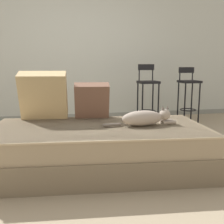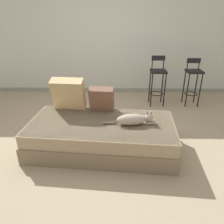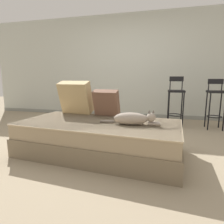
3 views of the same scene
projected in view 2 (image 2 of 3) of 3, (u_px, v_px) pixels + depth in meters
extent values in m
plane|color=gray|center=(103.00, 135.00, 3.63)|extent=(16.00, 16.00, 0.00)
cube|color=#B7BCB2|center=(108.00, 38.00, 5.14)|extent=(8.00, 0.10, 2.60)
cube|color=gray|center=(108.00, 90.00, 5.61)|extent=(8.00, 0.02, 0.09)
cube|color=#766750|center=(102.00, 141.00, 3.22)|extent=(2.16, 1.20, 0.24)
cube|color=#9E896B|center=(101.00, 128.00, 3.13)|extent=(2.12, 1.16, 0.19)
cube|color=tan|center=(101.00, 123.00, 3.09)|extent=(2.13, 1.17, 0.02)
cube|color=tan|center=(69.00, 94.00, 3.41)|extent=(0.52, 0.36, 0.53)
cube|color=brown|center=(102.00, 99.00, 3.39)|extent=(0.40, 0.27, 0.40)
ellipsoid|color=gray|center=(132.00, 119.00, 3.01)|extent=(0.43, 0.21, 0.15)
sphere|color=gray|center=(149.00, 117.00, 3.02)|extent=(0.11, 0.11, 0.11)
cone|color=#544C44|center=(148.00, 113.00, 2.99)|extent=(0.03, 0.03, 0.04)
cone|color=#544C44|center=(151.00, 113.00, 2.99)|extent=(0.03, 0.03, 0.04)
cylinder|color=gray|center=(152.00, 123.00, 3.03)|extent=(0.14, 0.05, 0.04)
cylinder|color=gray|center=(151.00, 121.00, 3.08)|extent=(0.14, 0.05, 0.04)
cylinder|color=#544C44|center=(110.00, 123.00, 3.04)|extent=(0.18, 0.05, 0.03)
cylinder|color=black|center=(151.00, 91.00, 4.57)|extent=(0.02, 0.02, 0.72)
cylinder|color=black|center=(165.00, 91.00, 4.57)|extent=(0.02, 0.02, 0.72)
cylinder|color=black|center=(150.00, 87.00, 4.82)|extent=(0.02, 0.02, 0.72)
cylinder|color=black|center=(162.00, 87.00, 4.82)|extent=(0.02, 0.02, 0.72)
torus|color=black|center=(156.00, 94.00, 4.74)|extent=(0.29, 0.29, 0.02)
cube|color=black|center=(158.00, 71.00, 4.54)|extent=(0.32, 0.32, 0.04)
cylinder|color=black|center=(152.00, 64.00, 4.61)|extent=(0.02, 0.02, 0.27)
cylinder|color=black|center=(164.00, 64.00, 4.61)|extent=(0.02, 0.02, 0.27)
cube|color=black|center=(158.00, 58.00, 4.55)|extent=(0.28, 0.03, 0.10)
cylinder|color=black|center=(187.00, 91.00, 4.57)|extent=(0.02, 0.02, 0.72)
cylinder|color=black|center=(200.00, 91.00, 4.56)|extent=(0.02, 0.02, 0.72)
cylinder|color=black|center=(184.00, 87.00, 4.81)|extent=(0.02, 0.02, 0.72)
cylinder|color=black|center=(196.00, 87.00, 4.80)|extent=(0.02, 0.02, 0.72)
torus|color=black|center=(191.00, 94.00, 4.73)|extent=(0.28, 0.28, 0.02)
cube|color=black|center=(194.00, 71.00, 4.53)|extent=(0.32, 0.32, 0.04)
cylinder|color=black|center=(187.00, 66.00, 4.61)|extent=(0.02, 0.02, 0.22)
cylinder|color=black|center=(199.00, 66.00, 4.61)|extent=(0.02, 0.02, 0.22)
cube|color=black|center=(194.00, 61.00, 4.56)|extent=(0.28, 0.03, 0.10)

